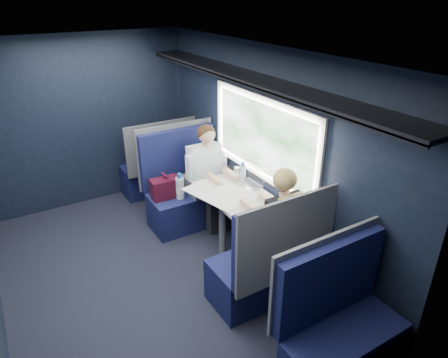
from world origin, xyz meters
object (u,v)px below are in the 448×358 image
man (209,171)px  bottle_small (243,172)px  seat_bay_far (267,265)px  laptop (252,179)px  cup (237,171)px  woman (279,222)px  table (234,200)px  seat_bay_near (185,192)px  seat_row_front (158,167)px  seat_row_back (338,330)px

man → bottle_small: bearing=-67.3°
seat_bay_far → bottle_small: (0.45, 1.11, 0.43)m
laptop → cup: size_ratio=3.37×
woman → cup: 1.15m
table → bottle_small: size_ratio=4.36×
seat_bay_near → seat_row_front: 0.93m
bottle_small → table: bearing=-138.7°
woman → cup: size_ratio=14.84×
seat_row_back → cup: bearing=77.8°
man → laptop: (0.24, -0.60, 0.08)m
woman → bottle_small: woman is taller
table → seat_bay_near: (-0.20, 0.87, -0.24)m
laptop → cup: bearing=91.0°
bottle_small → cup: 0.19m
seat_bay_near → seat_row_front: size_ratio=1.09×
seat_row_front → woman: (0.25, -2.50, 0.32)m
laptop → man: bearing=111.3°
seat_bay_near → laptop: 1.00m
table → woman: 0.71m
seat_row_front → bottle_small: size_ratio=5.05×
bottle_small → man: bearing=112.7°
seat_bay_near → cup: (0.50, -0.46, 0.36)m
seat_bay_far → cup: size_ratio=14.14×
seat_bay_far → woman: 0.43m
table → bottle_small: (0.26, 0.23, 0.18)m
seat_bay_near → bottle_small: 0.89m
seat_row_front → table: bearing=-84.2°
seat_row_front → seat_row_back: (0.00, -3.59, 0.00)m
laptop → bottle_small: bottle_small is taller
seat_bay_far → cup: bearing=69.6°
woman → bottle_small: (0.20, 0.94, 0.11)m
seat_row_front → man: bearing=-77.2°
seat_bay_far → seat_row_back: (0.00, -0.92, -0.00)m
woman → laptop: 0.84m
laptop → cup: 0.32m
seat_row_back → bottle_small: bearing=77.6°
seat_bay_near → woman: size_ratio=0.95×
woman → bottle_small: size_ratio=5.76×
table → cup: (0.30, 0.41, 0.12)m
seat_bay_near → cup: bearing=-42.6°
seat_row_back → woman: woman is taller
man → cup: 0.37m
woman → cup: bearing=78.4°
table → seat_row_front: seat_row_front is taller
seat_bay_near → cup: seat_bay_near is taller
table → laptop: (0.30, 0.09, 0.14)m
woman → cup: (0.23, 1.12, 0.06)m
seat_bay_near → laptop: bearing=-57.1°
seat_bay_far → man: size_ratio=0.95×
man → bottle_small: (0.20, -0.47, 0.12)m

